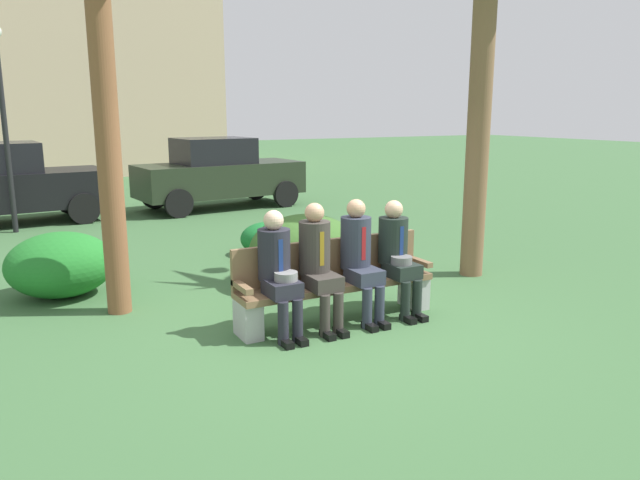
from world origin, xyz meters
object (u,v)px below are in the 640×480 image
seated_man_centerright (359,254)px  shrub_mid_lawn (266,238)px  building_backdrop (39,56)px  palm_tree_short (485,8)px  parked_car_near (2,184)px  park_bench (334,282)px  seated_man_rightmost (397,252)px  street_lamp (3,109)px  seated_man_leftmost (278,267)px  seated_man_centerleft (318,259)px  shrub_near_bench (60,265)px  parked_car_far (219,173)px  shrub_far_lawn (305,250)px

seated_man_centerright → shrub_mid_lawn: bearing=84.4°
shrub_mid_lawn → building_backdrop: size_ratio=0.07×
palm_tree_short → parked_car_near: (-5.79, 7.52, -2.79)m
park_bench → palm_tree_short: 4.22m
seated_man_rightmost → street_lamp: 8.44m
seated_man_leftmost → parked_car_near: size_ratio=0.33×
seated_man_rightmost → parked_car_near: 9.23m
seated_man_centerleft → seated_man_rightmost: 1.02m
shrub_near_bench → shrub_mid_lawn: (3.19, 0.89, -0.15)m
palm_tree_short → shrub_near_bench: 6.40m
shrub_near_bench → building_backdrop: bearing=85.9°
parked_car_far → shrub_mid_lawn: bearing=-100.5°
palm_tree_short → building_backdrop: size_ratio=0.42×
seated_man_centerleft → shrub_mid_lawn: 3.55m
seated_man_centerright → park_bench: bearing=153.3°
palm_tree_short → street_lamp: (-5.64, 6.54, -1.30)m
park_bench → shrub_far_lawn: bearing=76.0°
shrub_mid_lawn → park_bench: bearing=-100.0°
shrub_far_lawn → building_backdrop: bearing=94.8°
seated_man_leftmost → parked_car_near: parked_car_near is taller
seated_man_centerright → shrub_mid_lawn: seated_man_centerright is taller
seated_man_centerleft → palm_tree_short: size_ratio=0.26×
parked_car_far → palm_tree_short: bearing=-81.2°
seated_man_rightmost → street_lamp: bearing=116.7°
seated_man_leftmost → parked_car_far: 8.70m
park_bench → parked_car_near: parked_car_near is taller
shrub_far_lawn → building_backdrop: 20.01m
shrub_mid_lawn → shrub_far_lawn: size_ratio=0.55×
parked_car_far → park_bench: bearing=-100.3°
shrub_mid_lawn → street_lamp: (-3.56, 3.98, 2.07)m
seated_man_rightmost → seated_man_centerright: bearing=178.8°
seated_man_leftmost → street_lamp: size_ratio=0.34×
seated_man_centerleft → shrub_near_bench: seated_man_centerleft is taller
park_bench → seated_man_leftmost: (-0.74, -0.13, 0.29)m
palm_tree_short → shrub_far_lawn: palm_tree_short is taller
shrub_mid_lawn → shrub_far_lawn: 1.88m
seated_man_rightmost → parked_car_near: size_ratio=0.33×
seated_man_centerright → seated_man_rightmost: size_ratio=1.04×
palm_tree_short → park_bench: bearing=-164.8°
parked_car_far → street_lamp: street_lamp is taller
street_lamp → seated_man_centerright: bearing=-66.4°
seated_man_centerright → building_backdrop: 21.47m
shrub_near_bench → seated_man_leftmost: bearing=-53.6°
seated_man_centerleft → building_backdrop: building_backdrop is taller
street_lamp → park_bench: bearing=-67.7°
shrub_near_bench → street_lamp: street_lamp is taller
shrub_far_lawn → building_backdrop: size_ratio=0.12×
palm_tree_short → seated_man_centerright: bearing=-160.6°
seated_man_rightmost → palm_tree_short: bearing=24.2°
seated_man_centerleft → seated_man_centerright: bearing=0.0°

